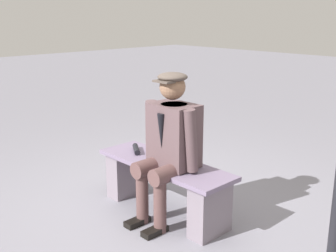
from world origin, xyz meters
The scene contains 4 objects.
ground_plane centered at (0.00, 0.00, 0.00)m, with size 30.00×30.00×0.00m, color gray.
bench centered at (0.00, 0.00, 0.30)m, with size 1.41×0.44×0.50m.
seated_man centered at (-0.13, 0.06, 0.74)m, with size 0.59×0.60×1.33m.
rolled_magazine centered at (0.40, 0.00, 0.53)m, with size 0.05×0.05×0.23m, color black.
Camera 1 is at (-2.64, 2.46, 1.82)m, focal length 44.96 mm.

